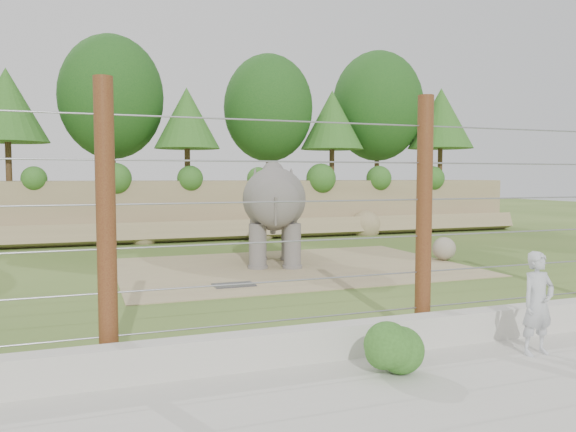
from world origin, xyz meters
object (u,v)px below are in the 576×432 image
object	(u,v)px
elephant	(274,214)
barrier_fence	(424,218)
zookeeper	(538,303)
stone_ball	(444,249)

from	to	relation	value
elephant	barrier_fence	world-z (taller)	barrier_fence
elephant	zookeeper	bearing A→B (deg)	-67.28
stone_ball	zookeeper	world-z (taller)	zookeeper
zookeeper	barrier_fence	bearing A→B (deg)	125.31
elephant	zookeeper	distance (m)	9.69
stone_ball	barrier_fence	distance (m)	9.08
elephant	zookeeper	size ratio (longest dim) A/B	2.47
elephant	zookeeper	xyz separation A→B (m)	(0.88, -9.62, -0.76)
stone_ball	zookeeper	xyz separation A→B (m)	(-4.44, -8.46, 0.40)
stone_ball	zookeeper	size ratio (longest dim) A/B	0.47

